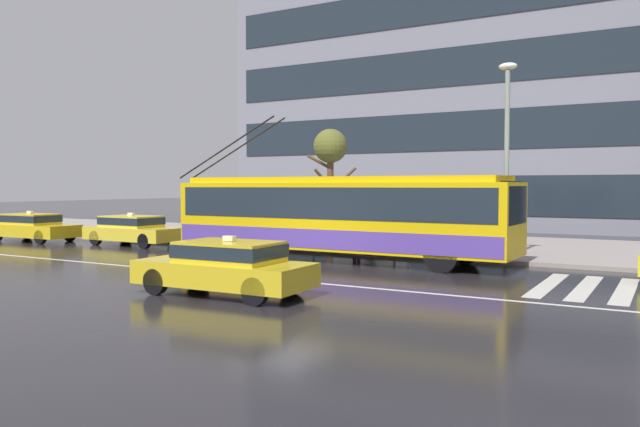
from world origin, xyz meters
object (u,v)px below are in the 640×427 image
(trolleybus, at_px, (338,214))
(pedestrian_approaching_curb, at_px, (354,207))
(pedestrian_at_shelter, at_px, (462,206))
(street_lamp, at_px, (507,143))
(bus_shelter, at_px, (364,199))
(taxi_oncoming_near, at_px, (226,265))
(taxi_queued_behind_bus, at_px, (133,229))
(taxi_far_behind, at_px, (32,226))
(street_tree_bare, at_px, (330,151))

(trolleybus, bearing_deg, pedestrian_approaching_curb, 102.89)
(pedestrian_at_shelter, relative_size, street_lamp, 0.31)
(trolleybus, relative_size, bus_shelter, 3.44)
(taxi_oncoming_near, xyz_separation_m, street_lamp, (4.24, 9.38, 3.26))
(taxi_queued_behind_bus, bearing_deg, bus_shelter, 17.19)
(taxi_queued_behind_bus, xyz_separation_m, taxi_far_behind, (-5.46, -0.96, -0.00))
(taxi_oncoming_near, xyz_separation_m, pedestrian_approaching_curb, (-1.41, 9.48, 1.06))
(taxi_oncoming_near, distance_m, pedestrian_at_shelter, 11.49)
(taxi_oncoming_near, bearing_deg, trolleybus, 97.04)
(taxi_queued_behind_bus, relative_size, taxi_far_behind, 0.98)
(pedestrian_at_shelter, distance_m, street_tree_bare, 6.69)
(trolleybus, xyz_separation_m, taxi_oncoming_near, (0.90, -7.26, -0.88))
(pedestrian_at_shelter, bearing_deg, taxi_queued_behind_bus, -164.85)
(taxi_queued_behind_bus, distance_m, street_tree_bare, 9.14)
(taxi_queued_behind_bus, height_order, street_lamp, street_lamp)
(taxi_oncoming_near, bearing_deg, street_lamp, 65.65)
(pedestrian_at_shelter, bearing_deg, street_tree_bare, 170.08)
(pedestrian_approaching_curb, bearing_deg, street_lamp, -1.08)
(taxi_oncoming_near, relative_size, street_lamp, 0.67)
(pedestrian_at_shelter, xyz_separation_m, street_lamp, (2.05, -1.85, 2.16))
(pedestrian_approaching_curb, bearing_deg, taxi_far_behind, -169.45)
(trolleybus, relative_size, pedestrian_at_shelter, 6.42)
(taxi_oncoming_near, distance_m, pedestrian_approaching_curb, 9.65)
(street_lamp, bearing_deg, taxi_oncoming_near, -114.35)
(taxi_oncoming_near, bearing_deg, street_tree_bare, 108.01)
(taxi_far_behind, bearing_deg, bus_shelter, 14.63)
(street_tree_bare, bearing_deg, trolleybus, -58.42)
(bus_shelter, distance_m, street_tree_bare, 3.63)
(taxi_far_behind, distance_m, pedestrian_approaching_curb, 15.43)
(pedestrian_at_shelter, height_order, street_lamp, street_lamp)
(street_lamp, bearing_deg, bus_shelter, 168.25)
(taxi_queued_behind_bus, distance_m, taxi_far_behind, 5.54)
(trolleybus, xyz_separation_m, taxi_queued_behind_bus, (-10.19, 0.37, -0.88))
(street_lamp, bearing_deg, trolleybus, -157.61)
(taxi_far_behind, bearing_deg, taxi_queued_behind_bus, 10.02)
(taxi_far_behind, distance_m, street_tree_bare, 14.16)
(street_tree_bare, bearing_deg, street_lamp, -19.58)
(street_tree_bare, bearing_deg, taxi_far_behind, -155.77)
(trolleybus, height_order, taxi_far_behind, trolleybus)
(trolleybus, relative_size, taxi_far_behind, 2.81)
(pedestrian_approaching_curb, bearing_deg, trolleybus, -77.11)
(bus_shelter, height_order, street_lamp, street_lamp)
(trolleybus, distance_m, street_lamp, 6.05)
(street_lamp, bearing_deg, taxi_far_behind, -172.57)
(trolleybus, height_order, street_tree_bare, trolleybus)
(taxi_queued_behind_bus, distance_m, pedestrian_approaching_curb, 9.91)
(taxi_far_behind, xyz_separation_m, pedestrian_at_shelter, (18.74, 4.56, 1.10))
(taxi_queued_behind_bus, relative_size, pedestrian_approaching_curb, 2.25)
(pedestrian_at_shelter, distance_m, street_lamp, 3.50)
(taxi_oncoming_near, height_order, street_tree_bare, street_tree_bare)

